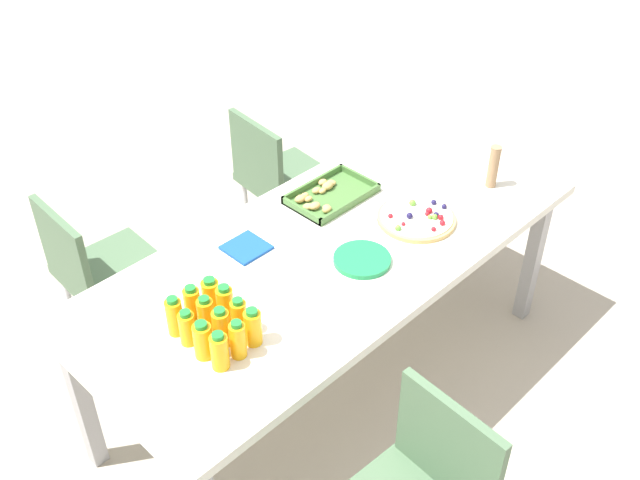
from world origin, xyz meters
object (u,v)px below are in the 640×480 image
juice_bottle_4 (221,328)px  snack_tray (328,195)px  juice_bottle_5 (239,317)px  chair_far_left (97,268)px  juice_bottle_2 (253,327)px  juice_bottle_3 (203,340)px  chair_far_right (277,175)px  juice_bottle_0 (219,351)px  party_table (333,259)px  napkin_stack (246,248)px  juice_bottle_1 (238,340)px  cardboard_tube (493,167)px  juice_bottle_7 (206,315)px  juice_bottle_10 (192,304)px  juice_bottle_11 (211,295)px  juice_bottle_6 (187,328)px  plate_stack (362,259)px  juice_bottle_9 (175,316)px  juice_bottle_8 (225,305)px  fruit_pizza (417,218)px

juice_bottle_4 → snack_tray: bearing=22.0°
juice_bottle_5 → snack_tray: 0.84m
chair_far_left → juice_bottle_2: bearing=4.0°
chair_far_left → juice_bottle_3: (-0.12, -0.91, 0.31)m
chair_far_right → juice_bottle_0: size_ratio=5.87×
juice_bottle_2 → juice_bottle_3: same height
party_table → juice_bottle_3: juice_bottle_3 is taller
party_table → napkin_stack: size_ratio=13.69×
juice_bottle_1 → cardboard_tube: size_ratio=0.76×
napkin_stack → juice_bottle_7: bearing=-147.6°
juice_bottle_10 → juice_bottle_11: bearing=-3.0°
juice_bottle_0 → chair_far_right: bearing=40.8°
juice_bottle_1 → juice_bottle_2: (0.07, 0.01, -0.00)m
juice_bottle_6 → juice_bottle_10: size_ratio=0.95×
plate_stack → napkin_stack: (-0.25, 0.36, -0.00)m
chair_far_right → juice_bottle_0: (-1.14, -0.98, 0.31)m
chair_far_left → cardboard_tube: cardboard_tube is taller
juice_bottle_1 → juice_bottle_9: (-0.08, 0.23, 0.00)m
juice_bottle_7 → juice_bottle_6: bearing=179.2°
juice_bottle_0 → juice_bottle_4: (0.07, 0.07, 0.00)m
juice_bottle_9 → juice_bottle_1: bearing=-71.2°
chair_far_right → juice_bottle_4: juice_bottle_4 is taller
napkin_stack → juice_bottle_8: bearing=-140.6°
juice_bottle_2 → juice_bottle_1: bearing=-172.3°
juice_bottle_3 → juice_bottle_10: bearing=63.0°
fruit_pizza → plate_stack: 0.35m
party_table → chair_far_left: (-0.57, 0.81, -0.18)m
juice_bottle_0 → juice_bottle_6: juice_bottle_0 is taller
chair_far_left → fruit_pizza: (0.92, -0.94, 0.26)m
juice_bottle_10 → fruit_pizza: 0.99m
chair_far_left → juice_bottle_4: 0.97m
juice_bottle_4 → juice_bottle_5: juice_bottle_4 is taller
juice_bottle_3 → napkin_stack: bearing=35.3°
chair_far_right → juice_bottle_10: (-1.06, -0.75, 0.31)m
juice_bottle_7 → snack_tray: bearing=17.1°
juice_bottle_10 → chair_far_right: bearing=35.2°
juice_bottle_2 → juice_bottle_11: (0.01, 0.22, -0.00)m
chair_far_right → snack_tray: size_ratio=2.32×
juice_bottle_0 → party_table: bearing=14.2°
party_table → cardboard_tube: size_ratio=10.83×
party_table → juice_bottle_6: bearing=-178.5°
fruit_pizza → juice_bottle_7: bearing=173.8°
juice_bottle_1 → chair_far_right: bearing=42.7°
juice_bottle_10 → plate_stack: juice_bottle_10 is taller
plate_stack → juice_bottle_8: bearing=168.1°
snack_tray → cardboard_tube: cardboard_tube is taller
chair_far_right → juice_bottle_2: bearing=-40.1°
chair_far_right → juice_bottle_2: juice_bottle_2 is taller
snack_tray → cardboard_tube: (0.55, -0.43, 0.08)m
chair_far_left → juice_bottle_4: (-0.05, -0.92, 0.32)m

